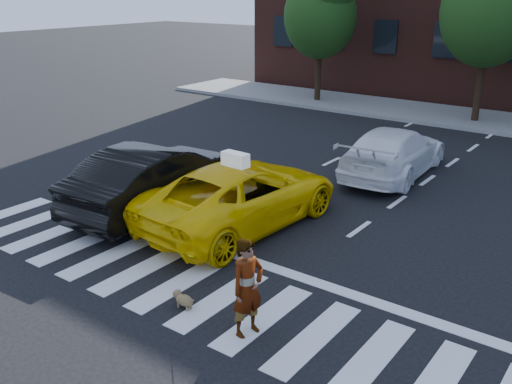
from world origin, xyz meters
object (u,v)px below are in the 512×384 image
(tree_left, at_px, (321,7))
(white_suv, at_px, (394,152))
(taxi, at_px, (241,195))
(black_sedan, at_px, (157,178))
(dog, at_px, (183,299))
(woman, at_px, (248,288))
(tree_mid, at_px, (491,0))

(tree_left, xyz_separation_m, white_suv, (7.49, -8.30, -3.72))
(taxi, height_order, black_sedan, black_sedan)
(taxi, relative_size, white_suv, 1.09)
(dog, bearing_deg, woman, 5.54)
(black_sedan, height_order, white_suv, black_sedan)
(tree_left, relative_size, taxi, 1.20)
(white_suv, bearing_deg, tree_left, -51.79)
(taxi, relative_size, dog, 10.26)
(black_sedan, height_order, woman, black_sedan)
(white_suv, bearing_deg, woman, 95.52)
(tree_left, height_order, dog, tree_left)
(tree_mid, height_order, dog, tree_mid)
(woman, bearing_deg, black_sedan, 72.35)
(white_suv, height_order, dog, white_suv)
(taxi, distance_m, dog, 3.92)
(white_suv, xyz_separation_m, woman, (1.52, -9.22, 0.12))
(white_suv, relative_size, woman, 2.95)
(woman, bearing_deg, taxi, 51.86)
(tree_left, relative_size, black_sedan, 1.26)
(taxi, bearing_deg, black_sedan, 16.12)
(black_sedan, bearing_deg, dog, 136.37)
(taxi, xyz_separation_m, black_sedan, (-2.28, -0.51, 0.09))
(tree_mid, xyz_separation_m, dog, (0.12, -17.58, -4.68))
(tree_mid, xyz_separation_m, black_sedan, (-3.64, -14.50, -4.00))
(black_sedan, bearing_deg, taxi, -171.65)
(black_sedan, height_order, dog, black_sedan)
(tree_left, distance_m, woman, 20.03)
(tree_left, distance_m, taxi, 15.72)
(tree_mid, bearing_deg, black_sedan, -104.08)
(tree_mid, relative_size, taxi, 1.31)
(tree_mid, distance_m, taxi, 14.64)
(tree_mid, height_order, black_sedan, tree_mid)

